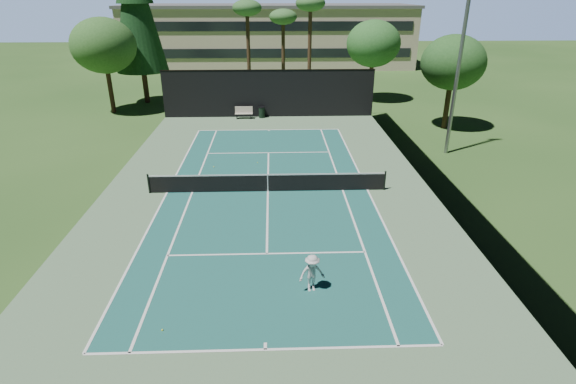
% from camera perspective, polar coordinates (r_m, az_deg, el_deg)
% --- Properties ---
extents(ground, '(160.00, 160.00, 0.00)m').
position_cam_1_polar(ground, '(24.56, -2.57, 0.06)').
color(ground, '#2B501E').
rests_on(ground, ground).
extents(apron_slab, '(18.00, 32.00, 0.01)m').
position_cam_1_polar(apron_slab, '(24.56, -2.57, 0.08)').
color(apron_slab, '#5A7C57').
rests_on(apron_slab, ground).
extents(court_surface, '(10.97, 23.77, 0.01)m').
position_cam_1_polar(court_surface, '(24.56, -2.57, 0.09)').
color(court_surface, '#1C5A53').
rests_on(court_surface, ground).
extents(court_lines, '(11.07, 23.87, 0.01)m').
position_cam_1_polar(court_lines, '(24.56, -2.57, 0.11)').
color(court_lines, white).
rests_on(court_lines, ground).
extents(tennis_net, '(12.90, 0.10, 1.10)m').
position_cam_1_polar(tennis_net, '(24.34, -2.60, 1.26)').
color(tennis_net, black).
rests_on(tennis_net, ground).
extents(fence, '(18.04, 32.05, 4.03)m').
position_cam_1_polar(fence, '(23.88, -2.66, 4.53)').
color(fence, black).
rests_on(fence, ground).
extents(player, '(1.05, 0.74, 1.48)m').
position_cam_1_polar(player, '(16.43, 3.07, -10.26)').
color(player, silver).
rests_on(player, ground).
extents(tennis_ball_a, '(0.07, 0.07, 0.07)m').
position_cam_1_polar(tennis_ball_a, '(15.67, -15.66, -16.53)').
color(tennis_ball_a, '#C7DE32').
rests_on(tennis_ball_a, ground).
extents(tennis_ball_b, '(0.06, 0.06, 0.06)m').
position_cam_1_polar(tennis_ball_b, '(26.38, -5.93, 1.78)').
color(tennis_ball_b, '#CEF337').
rests_on(tennis_ball_b, ground).
extents(tennis_ball_c, '(0.07, 0.07, 0.07)m').
position_cam_1_polar(tennis_ball_c, '(28.67, -3.89, 3.73)').
color(tennis_ball_c, '#B5D530').
rests_on(tennis_ball_c, ground).
extents(tennis_ball_d, '(0.07, 0.07, 0.07)m').
position_cam_1_polar(tennis_ball_d, '(28.31, -9.39, 3.18)').
color(tennis_ball_d, yellow).
rests_on(tennis_ball_d, ground).
extents(park_bench, '(1.50, 0.45, 1.02)m').
position_cam_1_polar(park_bench, '(39.16, -5.63, 10.05)').
color(park_bench, '#BEB29D').
rests_on(park_bench, ground).
extents(trash_bin, '(0.56, 0.56, 0.95)m').
position_cam_1_polar(trash_bin, '(39.32, -3.36, 10.08)').
color(trash_bin, black).
rests_on(trash_bin, ground).
extents(palm_a, '(2.80, 2.80, 9.32)m').
position_cam_1_polar(palm_a, '(46.52, -5.22, 21.83)').
color(palm_a, '#442E1D').
rests_on(palm_a, ground).
extents(palm_b, '(2.80, 2.80, 8.42)m').
position_cam_1_polar(palm_b, '(48.51, -0.63, 21.03)').
color(palm_b, '#422E1C').
rests_on(palm_b, ground).
extents(palm_c, '(2.80, 2.80, 9.77)m').
position_cam_1_polar(palm_c, '(45.59, 2.86, 22.36)').
color(palm_c, '#48301F').
rests_on(palm_c, ground).
extents(decid_tree_a, '(5.12, 5.12, 7.62)m').
position_cam_1_polar(decid_tree_a, '(45.70, 10.79, 18.00)').
color(decid_tree_a, '#47301E').
rests_on(decid_tree_a, ground).
extents(decid_tree_b, '(4.80, 4.80, 7.14)m').
position_cam_1_polar(decid_tree_b, '(37.37, 20.24, 15.16)').
color(decid_tree_b, '#48331F').
rests_on(decid_tree_b, ground).
extents(decid_tree_c, '(5.44, 5.44, 8.09)m').
position_cam_1_polar(decid_tree_c, '(43.10, -22.38, 16.80)').
color(decid_tree_c, '#472C1E').
rests_on(decid_tree_c, ground).
extents(campus_building, '(40.50, 12.50, 8.30)m').
position_cam_1_polar(campus_building, '(68.65, -2.37, 19.29)').
color(campus_building, beige).
rests_on(campus_building, ground).
extents(light_pole, '(0.90, 0.25, 12.22)m').
position_cam_1_polar(light_pole, '(30.93, 21.06, 16.04)').
color(light_pole, gray).
rests_on(light_pole, ground).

